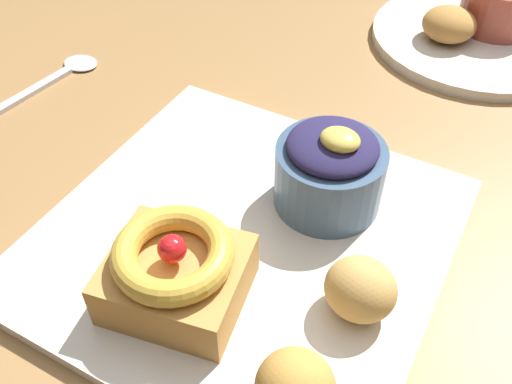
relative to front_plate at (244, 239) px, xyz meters
name	(u,v)px	position (x,y,z in m)	size (l,w,h in m)	color
dining_table	(389,201)	(0.07, 0.19, -0.10)	(1.34, 0.96, 0.73)	olive
front_plate	(244,239)	(0.00, 0.00, 0.00)	(0.30, 0.30, 0.01)	silver
cake_slice	(176,271)	(-0.01, -0.07, 0.03)	(0.10, 0.10, 0.06)	#C68E47
berry_ramekin	(330,170)	(0.04, 0.06, 0.04)	(0.09, 0.09, 0.08)	#3D5675
fritter_front	(361,289)	(0.10, -0.02, 0.03)	(0.05, 0.05, 0.04)	tan
back_plate	(477,38)	(0.09, 0.40, 0.00)	(0.24, 0.24, 0.01)	silver
back_ramekin	(502,0)	(0.10, 0.42, 0.04)	(0.09, 0.09, 0.07)	#B24C3D
back_pastry	(449,24)	(0.06, 0.37, 0.02)	(0.06, 0.06, 0.04)	#B77F3D
spoon	(61,74)	(-0.29, 0.11, 0.00)	(0.04, 0.13, 0.00)	silver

